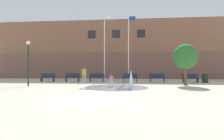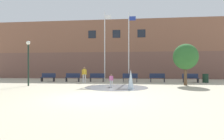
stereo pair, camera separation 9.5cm
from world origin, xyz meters
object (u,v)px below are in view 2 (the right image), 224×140
Objects in this scene: adult_watching at (84,73)px; flagpole_right at (129,45)px; park_bench_left_of_flagpoles at (48,77)px; flagpole_left at (105,44)px; lamp_post_left_lane at (28,56)px; park_bench_far_right at (191,78)px; child_with_pink_shirt at (111,79)px; park_bench_under_left_flagpole at (73,77)px; street_tree_near_building at (186,57)px; park_bench_under_right_flagpole at (130,78)px; park_bench_near_trashcan at (157,78)px; trash_can at (205,78)px; park_bench_center at (97,77)px.

adult_watching is 0.21× the size of flagpole_right.
park_bench_left_of_flagpoles is 4.65m from adult_watching.
flagpole_left is 2.08× the size of lamp_post_left_lane.
child_with_pink_shirt reaches higher than park_bench_far_right.
lamp_post_left_lane is (-8.30, -5.50, -1.56)m from flagpole_right.
park_bench_under_left_flagpole is at bearing -170.17° from flagpole_left.
street_tree_near_building is (4.84, -3.65, -1.57)m from flagpole_right.
adult_watching reaches higher than park_bench_under_right_flagpole.
park_bench_far_right is at bearing 0.08° from park_bench_left_of_flagpoles.
park_bench_under_right_flagpole is at bearing -174.42° from park_bench_near_trashcan.
flagpole_right reaches higher than park_bench_near_trashcan.
park_bench_near_trashcan reaches higher than trash_can.
park_bench_left_of_flagpoles is at bearing 147.99° from child_with_pink_shirt.
park_bench_near_trashcan is at bearing 51.26° from child_with_pink_shirt.
park_bench_under_right_flagpole is 1.62× the size of child_with_pink_shirt.
child_with_pink_shirt is (7.58, -4.95, 0.10)m from park_bench_left_of_flagpoles.
child_with_pink_shirt is at bearing -33.16° from park_bench_left_of_flagpoles.
park_bench_left_of_flagpoles is 2.80m from park_bench_under_left_flagpole.
park_bench_left_of_flagpoles is 1.00× the size of park_bench_far_right.
adult_watching is 0.45× the size of street_tree_near_building.
park_bench_center is 6.44m from park_bench_near_trashcan.
adult_watching is at bearing -38.37° from park_bench_under_left_flagpole.
park_bench_under_left_flagpole is at bearing 0.60° from park_bench_left_of_flagpoles.
flagpole_left is 8.05m from lamp_post_left_lane.
flagpole_left is 8.62× the size of trash_can.
park_bench_under_left_flagpole is 7.12m from flagpole_right.
flagpole_left reaches higher than flagpole_right.
park_bench_left_of_flagpoles is 1.00× the size of park_bench_center.
park_bench_far_right is at bearing -5.58° from flagpole_right.
park_bench_near_trashcan is 6.78m from child_with_pink_shirt.
park_bench_under_right_flagpole is (6.27, -0.06, 0.00)m from park_bench_under_left_flagpole.
street_tree_near_building is (-2.89, -3.03, 1.99)m from trash_can.
adult_watching reaches higher than park_bench_far_right.
child_with_pink_shirt is at bearing -146.93° from park_bench_far_right.
trash_can is (7.61, 0.05, -0.03)m from park_bench_under_right_flagpole.
park_bench_under_left_flagpole is 1.62× the size of child_with_pink_shirt.
park_bench_under_left_flagpole is 6.27m from park_bench_under_right_flagpole.
park_bench_under_left_flagpole is (2.80, 0.03, 0.00)m from park_bench_left_of_flagpoles.
adult_watching is at bearing -173.14° from park_bench_far_right.
flagpole_right reaches higher than park_bench_far_right.
park_bench_left_of_flagpoles is 0.43× the size of lamp_post_left_lane.
park_bench_near_trashcan is 0.21× the size of flagpole_left.
park_bench_left_of_flagpoles is 9.06m from park_bench_under_right_flagpole.
adult_watching is 12.31m from trash_can.
street_tree_near_building is (7.50, -3.65, -1.69)m from flagpole_left.
park_bench_center is 1.76m from adult_watching.
park_bench_under_right_flagpole is 0.21× the size of flagpole_left.
park_bench_under_left_flagpole is 11.57m from street_tree_near_building.
lamp_post_left_lane is 16.87m from trash_can.
flagpole_right is 2.12× the size of street_tree_near_building.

